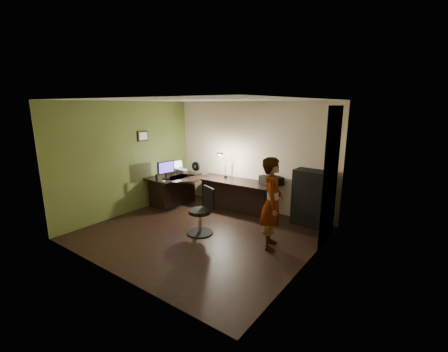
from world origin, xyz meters
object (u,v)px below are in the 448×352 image
Objects in this scene: desk_left at (174,190)px; cabinet at (312,198)px; office_chair at (200,211)px; desk_right at (235,195)px; monitor at (166,172)px; person at (272,203)px.

cabinet is (3.52, 0.73, 0.23)m from desk_left.
desk_left is 2.12m from office_chair.
desk_right is 1.85m from monitor.
office_chair reaches higher than desk_right.
desk_left is at bearing 52.60° from person.
person is at bearing 35.11° from office_chair.
monitor is at bearing -179.82° from office_chair.
cabinet is at bearing 14.34° from desk_left.
cabinet is 1.51m from person.
desk_right is 1.18× the size of person.
cabinet is 2.54× the size of monitor.
monitor is 3.21m from person.
office_chair is at bearing 77.93° from person.
monitor reaches higher than desk_left.
person reaches higher than desk_right.
monitor reaches higher than desk_right.
cabinet is at bearing -33.96° from person.
person is (1.46, 0.33, 0.37)m from office_chair.
monitor is (-1.48, -0.94, 0.57)m from desk_right.
cabinet reaches higher than desk_right.
person reaches higher than cabinet.
monitor is (0.10, -0.36, 0.56)m from desk_left.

